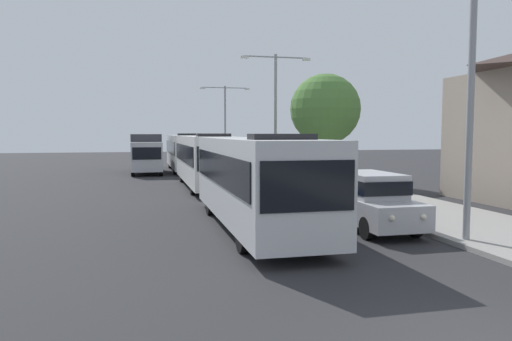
{
  "coord_description": "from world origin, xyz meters",
  "views": [
    {
      "loc": [
        -5.07,
        -5.84,
        3.22
      ],
      "look_at": [
        -0.14,
        14.73,
        1.59
      ],
      "focal_mm": 34.0,
      "sensor_mm": 36.0,
      "label": 1
    }
  ],
  "objects_px": {
    "bus_second_in_line": "(205,159)",
    "streetlamp_mid": "(276,104)",
    "bus_middle": "(185,151)",
    "roadside_tree": "(325,109)",
    "streetlamp_near": "(472,49)",
    "streetlamp_far": "(225,115)",
    "white_suv": "(369,198)",
    "bus_lead": "(255,179)",
    "box_truck_oncoming": "(146,152)"
  },
  "relations": [
    {
      "from": "box_truck_oncoming",
      "to": "streetlamp_far",
      "type": "height_order",
      "value": "streetlamp_far"
    },
    {
      "from": "bus_middle",
      "to": "streetlamp_far",
      "type": "distance_m",
      "value": 12.68
    },
    {
      "from": "bus_lead",
      "to": "streetlamp_near",
      "type": "height_order",
      "value": "streetlamp_near"
    },
    {
      "from": "bus_second_in_line",
      "to": "streetlamp_mid",
      "type": "bearing_deg",
      "value": 33.98
    },
    {
      "from": "streetlamp_near",
      "to": "roadside_tree",
      "type": "bearing_deg",
      "value": 82.31
    },
    {
      "from": "streetlamp_mid",
      "to": "streetlamp_near",
      "type": "bearing_deg",
      "value": -90.0
    },
    {
      "from": "bus_middle",
      "to": "roadside_tree",
      "type": "bearing_deg",
      "value": -59.42
    },
    {
      "from": "bus_middle",
      "to": "box_truck_oncoming",
      "type": "relative_size",
      "value": 1.58
    },
    {
      "from": "bus_second_in_line",
      "to": "streetlamp_far",
      "type": "relative_size",
      "value": 1.42
    },
    {
      "from": "bus_middle",
      "to": "streetlamp_mid",
      "type": "xyz_separation_m",
      "value": [
        5.4,
        -9.49,
        3.58
      ]
    },
    {
      "from": "streetlamp_near",
      "to": "white_suv",
      "type": "bearing_deg",
      "value": 121.45
    },
    {
      "from": "bus_second_in_line",
      "to": "bus_middle",
      "type": "height_order",
      "value": "same"
    },
    {
      "from": "streetlamp_near",
      "to": "streetlamp_mid",
      "type": "height_order",
      "value": "streetlamp_near"
    },
    {
      "from": "bus_lead",
      "to": "white_suv",
      "type": "relative_size",
      "value": 2.21
    },
    {
      "from": "bus_middle",
      "to": "white_suv",
      "type": "distance_m",
      "value": 27.38
    },
    {
      "from": "white_suv",
      "to": "bus_lead",
      "type": "bearing_deg",
      "value": 164.15
    },
    {
      "from": "bus_second_in_line",
      "to": "white_suv",
      "type": "height_order",
      "value": "bus_second_in_line"
    },
    {
      "from": "bus_second_in_line",
      "to": "box_truck_oncoming",
      "type": "height_order",
      "value": "bus_second_in_line"
    },
    {
      "from": "bus_lead",
      "to": "roadside_tree",
      "type": "bearing_deg",
      "value": 59.58
    },
    {
      "from": "streetlamp_near",
      "to": "streetlamp_far",
      "type": "relative_size",
      "value": 1.08
    },
    {
      "from": "streetlamp_near",
      "to": "streetlamp_mid",
      "type": "bearing_deg",
      "value": 90.0
    },
    {
      "from": "white_suv",
      "to": "roadside_tree",
      "type": "xyz_separation_m",
      "value": [
        3.98,
        14.13,
        3.7
      ]
    },
    {
      "from": "bus_lead",
      "to": "streetlamp_near",
      "type": "bearing_deg",
      "value": -35.35
    },
    {
      "from": "streetlamp_mid",
      "to": "roadside_tree",
      "type": "relative_size",
      "value": 1.24
    },
    {
      "from": "bus_middle",
      "to": "box_truck_oncoming",
      "type": "xyz_separation_m",
      "value": [
        -3.3,
        -1.87,
        0.01
      ]
    },
    {
      "from": "bus_second_in_line",
      "to": "roadside_tree",
      "type": "height_order",
      "value": "roadside_tree"
    },
    {
      "from": "bus_middle",
      "to": "streetlamp_near",
      "type": "xyz_separation_m",
      "value": [
        5.4,
        -29.9,
        3.9
      ]
    },
    {
      "from": "streetlamp_near",
      "to": "roadside_tree",
      "type": "distance_m",
      "value": 17.08
    },
    {
      "from": "streetlamp_far",
      "to": "roadside_tree",
      "type": "height_order",
      "value": "streetlamp_far"
    },
    {
      "from": "bus_lead",
      "to": "streetlamp_far",
      "type": "relative_size",
      "value": 1.3
    },
    {
      "from": "streetlamp_mid",
      "to": "streetlamp_far",
      "type": "xyz_separation_m",
      "value": [
        -0.0,
        20.42,
        -0.09
      ]
    },
    {
      "from": "bus_second_in_line",
      "to": "roadside_tree",
      "type": "distance_m",
      "value": 8.26
    },
    {
      "from": "box_truck_oncoming",
      "to": "bus_second_in_line",
      "type": "bearing_deg",
      "value": -73.65
    },
    {
      "from": "box_truck_oncoming",
      "to": "streetlamp_near",
      "type": "distance_m",
      "value": 29.61
    },
    {
      "from": "streetlamp_near",
      "to": "streetlamp_far",
      "type": "xyz_separation_m",
      "value": [
        0.0,
        40.83,
        -0.41
      ]
    },
    {
      "from": "bus_middle",
      "to": "box_truck_oncoming",
      "type": "height_order",
      "value": "bus_middle"
    },
    {
      "from": "bus_second_in_line",
      "to": "streetlamp_near",
      "type": "distance_m",
      "value": 18.05
    },
    {
      "from": "bus_second_in_line",
      "to": "white_suv",
      "type": "bearing_deg",
      "value": -75.2
    },
    {
      "from": "bus_lead",
      "to": "bus_middle",
      "type": "relative_size",
      "value": 0.91
    },
    {
      "from": "bus_second_in_line",
      "to": "streetlamp_far",
      "type": "distance_m",
      "value": 24.9
    },
    {
      "from": "bus_lead",
      "to": "bus_middle",
      "type": "bearing_deg",
      "value": 90.0
    },
    {
      "from": "bus_second_in_line",
      "to": "box_truck_oncoming",
      "type": "relative_size",
      "value": 1.58
    },
    {
      "from": "box_truck_oncoming",
      "to": "roadside_tree",
      "type": "bearing_deg",
      "value": -45.37
    },
    {
      "from": "bus_second_in_line",
      "to": "white_suv",
      "type": "xyz_separation_m",
      "value": [
        3.7,
        -14.0,
        -0.66
      ]
    },
    {
      "from": "roadside_tree",
      "to": "white_suv",
      "type": "bearing_deg",
      "value": -105.74
    },
    {
      "from": "white_suv",
      "to": "roadside_tree",
      "type": "bearing_deg",
      "value": 74.26
    },
    {
      "from": "bus_lead",
      "to": "streetlamp_mid",
      "type": "relative_size",
      "value": 1.27
    },
    {
      "from": "bus_lead",
      "to": "white_suv",
      "type": "bearing_deg",
      "value": -15.85
    },
    {
      "from": "bus_second_in_line",
      "to": "roadside_tree",
      "type": "bearing_deg",
      "value": 0.97
    },
    {
      "from": "bus_lead",
      "to": "streetlamp_mid",
      "type": "distance_m",
      "value": 17.81
    }
  ]
}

